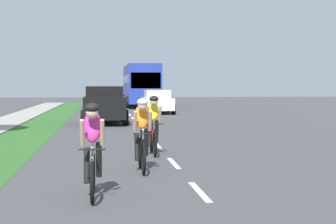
% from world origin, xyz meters
% --- Properties ---
extents(ground_plane, '(120.00, 120.00, 0.00)m').
position_xyz_m(ground_plane, '(0.00, 20.00, 0.00)').
color(ground_plane, '#424244').
extents(grass_verge, '(1.96, 70.00, 0.01)m').
position_xyz_m(grass_verge, '(-4.48, 20.00, 0.00)').
color(grass_verge, '#2D6026').
rests_on(grass_verge, ground_plane).
extents(lane_markings_center, '(0.12, 54.30, 0.01)m').
position_xyz_m(lane_markings_center, '(0.00, 24.00, 0.00)').
color(lane_markings_center, white).
rests_on(lane_markings_center, ground_plane).
extents(cyclist_lead, '(0.42, 1.72, 1.58)m').
position_xyz_m(cyclist_lead, '(-1.84, 7.95, 0.81)').
color(cyclist_lead, black).
rests_on(cyclist_lead, ground_plane).
extents(cyclist_trailing, '(0.42, 1.72, 1.58)m').
position_xyz_m(cyclist_trailing, '(-0.84, 10.60, 0.81)').
color(cyclist_trailing, black).
rests_on(cyclist_trailing, ground_plane).
extents(cyclist_distant, '(0.42, 1.72, 1.58)m').
position_xyz_m(cyclist_distant, '(-0.34, 13.36, 0.81)').
color(cyclist_distant, black).
rests_on(cyclist_distant, ground_plane).
extents(suv_black, '(2.15, 4.70, 1.79)m').
position_xyz_m(suv_black, '(-1.58, 25.44, 0.95)').
color(suv_black, black).
rests_on(suv_black, ground_plane).
extents(sedan_white, '(1.98, 4.30, 1.52)m').
position_xyz_m(sedan_white, '(1.86, 34.29, 0.77)').
color(sedan_white, silver).
rests_on(sedan_white, ground_plane).
extents(bus_blue, '(2.78, 11.60, 3.48)m').
position_xyz_m(bus_blue, '(1.57, 45.75, 1.98)').
color(bus_blue, '#23389E').
rests_on(bus_blue, ground_plane).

